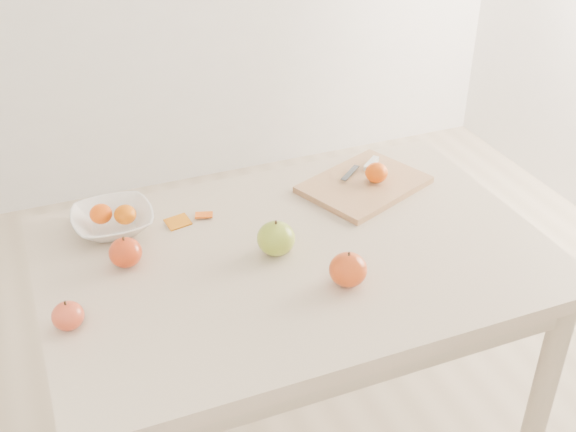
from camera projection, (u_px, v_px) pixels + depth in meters
name	position (u px, v px, depth m)	size (l,w,h in m)	color
table	(296.00, 284.00, 1.78)	(1.20, 0.80, 0.75)	#C9B498
cutting_board	(364.00, 185.00, 1.98)	(0.32, 0.23, 0.02)	tan
board_tangerine	(376.00, 173.00, 1.96)	(0.06, 0.06, 0.05)	#D15207
fruit_bowl	(113.00, 221.00, 1.80)	(0.20, 0.20, 0.05)	white
bowl_tangerine_near	(101.00, 214.00, 1.78)	(0.06, 0.06, 0.05)	#E06407
bowl_tangerine_far	(125.00, 214.00, 1.78)	(0.06, 0.06, 0.05)	#D45B07
orange_peel_a	(178.00, 223.00, 1.83)	(0.06, 0.04, 0.00)	#C3690D
orange_peel_b	(204.00, 216.00, 1.86)	(0.04, 0.04, 0.00)	#DA560F
paring_knife	(368.00, 165.00, 2.04)	(0.16, 0.09, 0.01)	white
apple_green	(276.00, 238.00, 1.70)	(0.09, 0.09, 0.08)	olive
apple_red_a	(125.00, 253.00, 1.66)	(0.08, 0.08, 0.07)	#8A0C04
apple_red_e	(348.00, 270.00, 1.60)	(0.09, 0.09, 0.08)	maroon
apple_red_d	(68.00, 316.00, 1.48)	(0.07, 0.07, 0.06)	maroon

